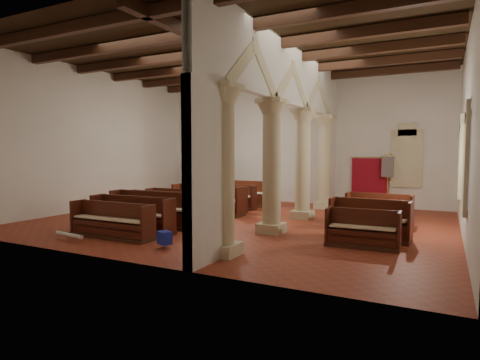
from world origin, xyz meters
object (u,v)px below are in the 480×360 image
pipe_organ (213,173)px  lectern (223,188)px  aisle_pew_0 (362,235)px  processional_banner (387,191)px  nave_pew_0 (111,226)px

pipe_organ → lectern: size_ratio=3.19×
aisle_pew_0 → processional_banner: bearing=90.7°
pipe_organ → lectern: bearing=-1.1°
processional_banner → aisle_pew_0: (0.28, -7.31, -0.48)m
pipe_organ → aisle_pew_0: bearing=-40.0°
lectern → processional_banner: (8.19, -0.32, 0.24)m
nave_pew_0 → aisle_pew_0: size_ratio=1.49×
pipe_organ → lectern: 1.04m
pipe_organ → nave_pew_0: (2.42, -9.73, -1.03)m
aisle_pew_0 → nave_pew_0: bearing=-164.3°
pipe_organ → aisle_pew_0: 11.96m
processional_banner → nave_pew_0: bearing=-104.4°
pipe_organ → aisle_pew_0: size_ratio=2.34×
pipe_organ → nave_pew_0: bearing=-76.0°
pipe_organ → processional_banner: (8.85, -0.34, -0.56)m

